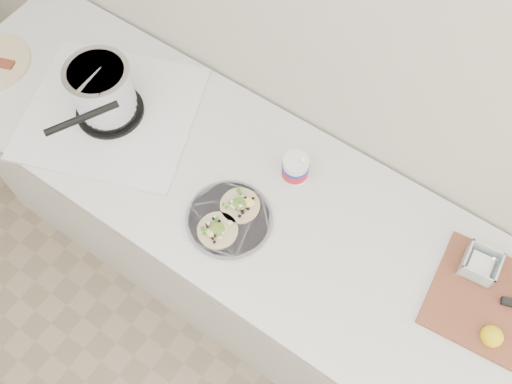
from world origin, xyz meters
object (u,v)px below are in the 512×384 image
Objects in this scene: taco_plate at (229,218)px; stove at (106,98)px; tub at (296,168)px; cutboard at (511,307)px.

stove is at bearing 170.47° from taco_plate.
tub is at bearing 70.65° from taco_plate.
stove is at bearing -180.00° from cutboard.
stove is 1.47× the size of cutboard.
tub reaches higher than cutboard.
tub is at bearing -8.20° from stove.
cutboard is (1.36, 0.13, -0.07)m from stove.
stove is 3.65× the size of tub.
stove is 1.37m from cutboard.
tub is 0.73m from cutboard.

